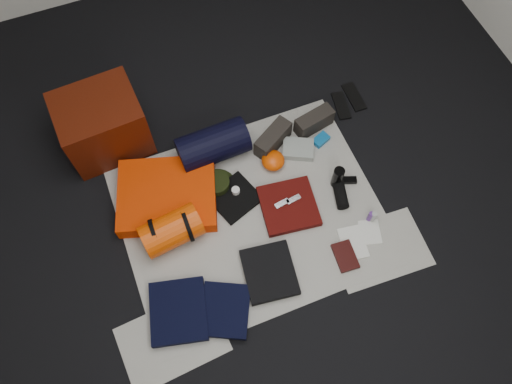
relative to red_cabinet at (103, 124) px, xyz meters
name	(u,v)px	position (x,y,z in m)	size (l,w,h in m)	color
floor	(251,216)	(0.69, -0.86, -0.22)	(4.50, 4.50, 0.02)	black
newspaper_mat	(251,215)	(0.69, -0.86, -0.21)	(1.60, 1.30, 0.01)	beige
newspaper_sheet_front_left	(172,340)	(-0.01, -1.41, -0.21)	(0.58, 0.40, 0.00)	beige
newspaper_sheet_front_right	(379,249)	(1.34, -1.36, -0.21)	(0.58, 0.40, 0.00)	beige
red_cabinet	(103,124)	(0.00, 0.00, 0.00)	(0.51, 0.43, 0.43)	#4A1205
sleeping_pad	(167,195)	(0.24, -0.56, -0.15)	(0.61, 0.50, 0.11)	red
stuff_sack	(171,231)	(0.19, -0.82, -0.10)	(0.21, 0.21, 0.36)	#D94103
sack_strap_left	(155,236)	(0.09, -0.82, -0.10)	(0.22, 0.22, 0.03)	black
sack_strap_right	(187,225)	(0.29, -0.82, -0.10)	(0.22, 0.22, 0.03)	black
navy_duffel	(213,145)	(0.62, -0.35, -0.09)	(0.24, 0.24, 0.46)	black
boonie_brim	(217,187)	(0.56, -0.59, -0.20)	(0.26, 0.26, 0.01)	black
boonie_crown	(217,184)	(0.56, -0.59, -0.16)	(0.17, 0.17, 0.07)	black
hiking_boot_left	(273,139)	(1.02, -0.43, -0.14)	(0.29, 0.11, 0.14)	#292520
hiking_boot_right	(314,121)	(1.33, -0.40, -0.14)	(0.27, 0.10, 0.14)	#292520
flip_flop_left	(341,106)	(1.59, -0.31, -0.21)	(0.09, 0.23, 0.01)	black
flip_flop_right	(354,97)	(1.71, -0.28, -0.21)	(0.09, 0.24, 0.01)	black
trousers_navy_a	(178,311)	(0.08, -1.28, -0.18)	(0.32, 0.37, 0.06)	black
trousers_navy_b	(225,310)	(0.33, -1.37, -0.18)	(0.27, 0.31, 0.05)	black
trousers_charcoal	(269,272)	(0.65, -1.26, -0.18)	(0.30, 0.34, 0.05)	black
black_tshirt	(235,198)	(0.63, -0.72, -0.19)	(0.28, 0.26, 0.03)	black
red_shirt	(289,206)	(0.93, -0.90, -0.19)	(0.34, 0.34, 0.05)	#480A07
orange_stuff_sack	(273,161)	(0.96, -0.57, -0.16)	(0.15, 0.15, 0.10)	#D94103
first_aid_pouch	(298,149)	(1.16, -0.54, -0.18)	(0.20, 0.15, 0.05)	gray
water_bottle	(338,177)	(1.29, -0.86, -0.12)	(0.07, 0.07, 0.18)	black
speaker	(340,194)	(1.27, -0.95, -0.17)	(0.08, 0.08, 0.20)	black
compact_camera	(306,153)	(1.20, -0.58, -0.19)	(0.09, 0.05, 0.04)	#A8A7AC
cyan_case	(321,140)	(1.33, -0.52, -0.19)	(0.11, 0.07, 0.04)	#1062A0
toiletry_purple	(370,217)	(1.37, -1.16, -0.16)	(0.03, 0.03, 0.10)	#55277E
toiletry_clear	(373,217)	(1.39, -1.17, -0.16)	(0.03, 0.03, 0.10)	#A0A4A0
paperback_book	(345,256)	(1.12, -1.33, -0.20)	(0.12, 0.19, 0.03)	black
map_booklet	(353,243)	(1.21, -1.27, -0.20)	(0.15, 0.22, 0.01)	silver
map_printout	(370,232)	(1.34, -1.24, -0.21)	(0.13, 0.16, 0.01)	silver
sunglasses	(348,180)	(1.37, -0.87, -0.19)	(0.11, 0.05, 0.03)	black
key_cluster	(163,328)	(-0.04, -1.34, -0.20)	(0.06, 0.06, 0.01)	#A8A7AC
tape_roll	(236,191)	(0.65, -0.69, -0.16)	(0.05, 0.05, 0.04)	silver
energy_bar_a	(282,204)	(0.89, -0.88, -0.16)	(0.10, 0.04, 0.01)	#A8A7AC
energy_bar_b	(293,199)	(0.97, -0.88, -0.16)	(0.10, 0.04, 0.01)	#A8A7AC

